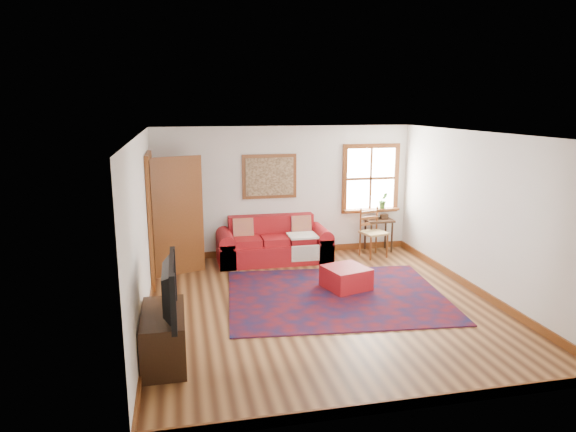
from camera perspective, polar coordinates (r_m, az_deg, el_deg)
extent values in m
plane|color=#472613|center=(7.71, 3.85, -9.81)|extent=(5.50, 5.50, 0.00)
cube|color=silver|center=(9.95, -0.39, 2.77)|extent=(5.00, 0.04, 2.50)
cube|color=silver|center=(4.85, 13.07, -7.87)|extent=(5.00, 0.04, 2.50)
cube|color=silver|center=(7.07, -15.89, -1.65)|extent=(0.04, 5.50, 2.50)
cube|color=silver|center=(8.36, 20.69, 0.14)|extent=(0.04, 5.50, 2.50)
cube|color=white|center=(7.15, 4.14, 9.09)|extent=(5.00, 5.50, 0.04)
cube|color=brown|center=(10.20, -0.36, -3.85)|extent=(5.00, 0.03, 0.12)
cube|color=brown|center=(7.44, -15.22, -10.58)|extent=(0.03, 5.50, 0.12)
cube|color=brown|center=(8.67, 20.01, -7.58)|extent=(0.03, 5.50, 0.12)
cube|color=white|center=(10.40, 9.14, 4.15)|extent=(1.00, 0.02, 1.20)
cube|color=brown|center=(10.31, 9.29, 7.68)|extent=(1.18, 0.06, 0.09)
cube|color=brown|center=(10.49, 9.05, 0.65)|extent=(1.18, 0.06, 0.09)
cube|color=brown|center=(10.20, 6.31, 4.07)|extent=(0.09, 0.06, 1.20)
cube|color=brown|center=(10.59, 11.93, 4.19)|extent=(0.09, 0.06, 1.20)
cube|color=brown|center=(10.38, 9.17, 4.14)|extent=(1.00, 0.04, 0.05)
cube|color=brown|center=(10.42, 9.19, 0.71)|extent=(1.15, 0.20, 0.04)
imported|color=#356C25|center=(10.46, 10.54, 1.73)|extent=(0.18, 0.15, 0.33)
cube|color=black|center=(8.68, -15.10, -0.59)|extent=(0.02, 0.90, 2.05)
cube|color=brown|center=(8.19, -15.05, -1.34)|extent=(0.06, 0.09, 2.05)
cube|color=brown|center=(9.16, -14.77, 0.10)|extent=(0.06, 0.09, 2.05)
cube|color=brown|center=(8.51, -15.30, 6.46)|extent=(0.06, 1.08, 0.09)
cube|color=brown|center=(8.95, -12.12, -0.05)|extent=(0.86, 0.35, 2.05)
cube|color=silver|center=(8.93, -12.15, 0.60)|extent=(0.56, 0.22, 1.33)
cube|color=brown|center=(9.82, -2.08, 4.41)|extent=(1.05, 0.04, 0.85)
cube|color=tan|center=(9.79, -2.05, 4.39)|extent=(0.92, 0.03, 0.72)
cube|color=#510B0F|center=(8.04, 5.36, -8.80)|extent=(3.52, 2.93, 0.02)
cube|color=maroon|center=(9.68, -1.55, -3.97)|extent=(2.11, 0.87, 0.37)
cube|color=maroon|center=(9.88, -1.90, -1.17)|extent=(1.64, 0.24, 0.46)
cube|color=maroon|center=(9.55, -6.92, -4.00)|extent=(0.29, 0.87, 0.46)
cube|color=maroon|center=(9.87, 3.64, -3.40)|extent=(0.29, 0.87, 0.46)
cube|color=gold|center=(9.65, -5.01, -1.38)|extent=(0.39, 0.19, 0.40)
cube|color=gold|center=(9.84, 1.46, -1.06)|extent=(0.39, 0.19, 0.40)
cube|color=silver|center=(9.55, 1.62, -2.19)|extent=(0.53, 0.48, 0.04)
cube|color=maroon|center=(8.31, 6.46, -6.86)|extent=(0.78, 0.78, 0.36)
cube|color=black|center=(10.41, 10.08, -0.47)|extent=(0.54, 0.41, 0.04)
cylinder|color=black|center=(10.26, 9.21, -2.50)|extent=(0.04, 0.04, 0.61)
cylinder|color=black|center=(10.42, 11.47, -2.35)|extent=(0.04, 0.04, 0.61)
cylinder|color=black|center=(10.55, 8.57, -2.06)|extent=(0.04, 0.04, 0.61)
cylinder|color=black|center=(10.71, 10.78, -1.92)|extent=(0.04, 0.04, 0.61)
cube|color=tan|center=(10.02, 9.52, -1.86)|extent=(0.53, 0.52, 0.04)
cylinder|color=brown|center=(9.84, 9.18, -3.61)|extent=(0.04, 0.04, 0.45)
cylinder|color=brown|center=(10.06, 10.96, -3.32)|extent=(0.04, 0.04, 0.45)
cylinder|color=brown|center=(10.06, 8.04, -1.76)|extent=(0.04, 0.04, 0.95)
cylinder|color=brown|center=(10.27, 9.81, -1.52)|extent=(0.04, 0.04, 0.95)
cube|color=brown|center=(10.11, 8.98, -0.20)|extent=(0.38, 0.12, 0.28)
cube|color=black|center=(6.20, -13.63, -12.88)|extent=(0.48, 1.07, 0.59)
imported|color=black|center=(5.86, -13.76, -7.86)|extent=(0.15, 1.12, 0.64)
cylinder|color=silver|center=(6.45, -13.27, -8.13)|extent=(0.12, 0.12, 0.18)
cylinder|color=#FFA53F|center=(6.46, -13.26, -8.38)|extent=(0.07, 0.07, 0.12)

